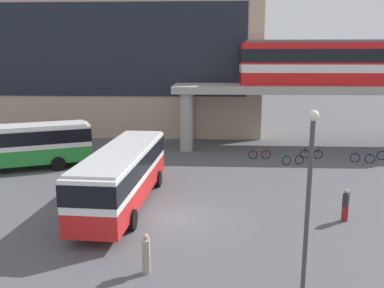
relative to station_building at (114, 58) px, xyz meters
name	(u,v)px	position (x,y,z in m)	size (l,w,h in m)	color
ground_plane	(186,166)	(8.71, -15.14, -7.79)	(120.00, 120.00, 0.00)	#515156
station_building	(114,58)	(0.00, 0.00, 0.00)	(30.74, 10.33, 15.58)	tan
elevated_platform	(346,94)	(22.38, -7.65, -3.04)	(30.35, 6.37, 5.52)	#9E9B93
train	(346,62)	(22.19, -7.65, -0.30)	(18.24, 2.96, 3.84)	red
bus_main	(123,171)	(5.87, -23.48, -5.81)	(3.19, 11.16, 3.22)	red
bus_secondary	(10,143)	(-3.65, -16.89, -5.81)	(11.12, 6.81, 3.22)	#268C33
bicycle_black	(311,154)	(18.58, -12.36, -7.44)	(1.79, 0.07, 1.04)	black
bicycle_green	(293,160)	(16.77, -14.27, -7.44)	(1.74, 0.53, 1.04)	black
bicycle_red	(260,154)	(14.43, -12.67, -7.44)	(1.79, 0.22, 1.04)	black
bicycle_blue	(362,158)	(22.20, -13.44, -7.44)	(1.74, 0.52, 1.04)	black
pedestrian_walking_across	(345,206)	(17.31, -25.02, -7.02)	(0.42, 0.48, 1.65)	maroon
pedestrian_near_building	(146,255)	(8.24, -30.53, -7.06)	(0.32, 0.41, 1.59)	gray
lamp_post	(309,189)	(13.88, -31.55, -4.02)	(0.36, 0.36, 6.41)	#3F3F44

